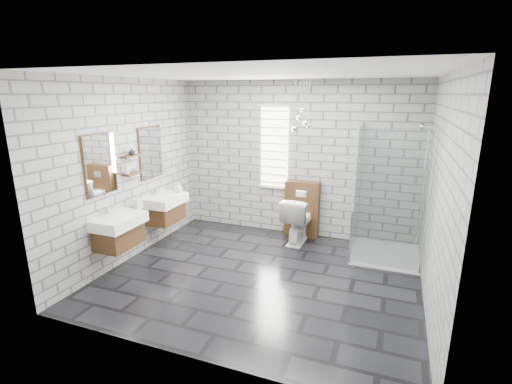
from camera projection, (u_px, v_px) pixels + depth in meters
The scene contains 20 objects.
floor at pixel (261, 276), 5.19m from camera, with size 4.20×3.60×0.02m, color black.
ceiling at pixel (261, 73), 4.49m from camera, with size 4.20×3.60×0.02m, color white.
wall_back at pixel (296, 160), 6.48m from camera, with size 4.20×0.02×2.70m, color #999994.
wall_front at pixel (189, 227), 3.21m from camera, with size 4.20×0.02×2.70m, color #999994.
wall_left at pixel (129, 171), 5.57m from camera, with size 0.02×3.60×2.70m, color #999994.
wall_right at pixel (439, 198), 4.12m from camera, with size 0.02×3.60×2.70m, color #999994.
vanity_left at pixel (117, 222), 5.11m from camera, with size 0.47×0.70×1.57m.
vanity_right at pixel (163, 201), 6.12m from camera, with size 0.47×0.70×1.57m.
shelf_lower at pixel (132, 174), 5.50m from camera, with size 0.14×0.30×0.03m, color #482C16.
shelf_upper at pixel (130, 156), 5.43m from camera, with size 0.14×0.30×0.03m, color #482C16.
window at pixel (274, 147), 6.54m from camera, with size 0.56×0.05×1.48m.
cistern_panel at pixel (302, 209), 6.54m from camera, with size 0.60×0.20×1.00m, color #482C16.
flush_plate at pixel (301, 194), 6.37m from camera, with size 0.18×0.01×0.12m, color silver.
shower_enclosure at pixel (380, 228), 5.61m from camera, with size 1.00×1.00×2.03m.
pendant_cluster at pixel (302, 120), 5.85m from camera, with size 0.29×0.22×0.81m.
toilet at pixel (298, 219), 6.32m from camera, with size 0.44×0.77×0.79m, color white.
soap_bottle_a at pixel (138, 201), 5.38m from camera, with size 0.09×0.10×0.21m, color #B2B2B2.
soap_bottle_b at pixel (178, 187), 6.28m from camera, with size 0.14×0.14×0.17m, color #B2B2B2.
soap_bottle_c at pixel (127, 167), 5.37m from camera, with size 0.08×0.08×0.20m, color #B2B2B2.
vase at pixel (132, 152), 5.44m from camera, with size 0.10×0.10×0.10m, color #B2B2B2.
Camera 1 is at (1.61, -4.43, 2.47)m, focal length 26.00 mm.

